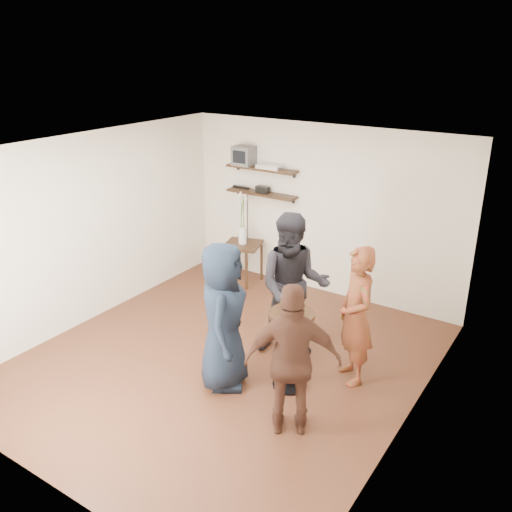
# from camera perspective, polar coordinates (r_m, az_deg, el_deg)

# --- Properties ---
(room) EXTENTS (4.58, 5.08, 2.68)m
(room) POSITION_cam_1_polar(r_m,az_deg,el_deg) (6.25, -3.50, -0.74)
(room) COLOR #442216
(room) RESTS_ON ground
(shelf_upper) EXTENTS (1.20, 0.25, 0.04)m
(shelf_upper) POSITION_cam_1_polar(r_m,az_deg,el_deg) (8.50, 0.61, 9.20)
(shelf_upper) COLOR black
(shelf_upper) RESTS_ON room
(shelf_lower) EXTENTS (1.20, 0.25, 0.04)m
(shelf_lower) POSITION_cam_1_polar(r_m,az_deg,el_deg) (8.60, 0.60, 6.60)
(shelf_lower) COLOR black
(shelf_lower) RESTS_ON room
(crt_monitor) EXTENTS (0.32, 0.30, 0.30)m
(crt_monitor) POSITION_cam_1_polar(r_m,az_deg,el_deg) (8.64, -1.22, 10.53)
(crt_monitor) COLOR #59595B
(crt_monitor) RESTS_ON shelf_upper
(dvd_deck) EXTENTS (0.40, 0.24, 0.06)m
(dvd_deck) POSITION_cam_1_polar(r_m,az_deg,el_deg) (8.41, 1.51, 9.39)
(dvd_deck) COLOR silver
(dvd_deck) RESTS_ON shelf_upper
(radio) EXTENTS (0.22, 0.10, 0.10)m
(radio) POSITION_cam_1_polar(r_m,az_deg,el_deg) (8.57, 0.70, 7.02)
(radio) COLOR black
(radio) RESTS_ON shelf_lower
(power_strip) EXTENTS (0.30, 0.05, 0.03)m
(power_strip) POSITION_cam_1_polar(r_m,az_deg,el_deg) (8.86, -1.58, 7.26)
(power_strip) COLOR black
(power_strip) RESTS_ON shelf_lower
(side_table) EXTENTS (0.69, 0.69, 0.66)m
(side_table) POSITION_cam_1_polar(r_m,az_deg,el_deg) (8.74, -1.42, 0.66)
(side_table) COLOR black
(side_table) RESTS_ON room
(vase_lilies) EXTENTS (0.19, 0.19, 0.90)m
(vase_lilies) POSITION_cam_1_polar(r_m,az_deg,el_deg) (8.61, -1.45, 3.10)
(vase_lilies) COLOR white
(vase_lilies) RESTS_ON side_table
(drinks_table) EXTENTS (0.51, 0.51, 0.94)m
(drinks_table) POSITION_cam_1_polar(r_m,az_deg,el_deg) (6.07, 3.68, -8.79)
(drinks_table) COLOR black
(drinks_table) RESTS_ON room
(wine_glass_fl) EXTENTS (0.07, 0.07, 0.21)m
(wine_glass_fl) POSITION_cam_1_polar(r_m,az_deg,el_deg) (5.85, 2.95, -4.70)
(wine_glass_fl) COLOR silver
(wine_glass_fl) RESTS_ON drinks_table
(wine_glass_fr) EXTENTS (0.06, 0.06, 0.19)m
(wine_glass_fr) POSITION_cam_1_polar(r_m,az_deg,el_deg) (5.80, 4.28, -5.14)
(wine_glass_fr) COLOR silver
(wine_glass_fr) RESTS_ON drinks_table
(wine_glass_bl) EXTENTS (0.06, 0.06, 0.19)m
(wine_glass_bl) POSITION_cam_1_polar(r_m,az_deg,el_deg) (5.90, 3.85, -4.63)
(wine_glass_bl) COLOR silver
(wine_glass_bl) RESTS_ON drinks_table
(wine_glass_br) EXTENTS (0.07, 0.07, 0.22)m
(wine_glass_br) POSITION_cam_1_polar(r_m,az_deg,el_deg) (5.85, 4.17, -4.65)
(wine_glass_br) COLOR silver
(wine_glass_br) RESTS_ON drinks_table
(person_plaid) EXTENTS (0.70, 0.70, 1.64)m
(person_plaid) POSITION_cam_1_polar(r_m,az_deg,el_deg) (6.19, 10.47, -6.23)
(person_plaid) COLOR red
(person_plaid) RESTS_ON room
(person_dark) EXTENTS (1.11, 1.03, 1.83)m
(person_dark) POSITION_cam_1_polar(r_m,az_deg,el_deg) (6.60, 3.95, -3.17)
(person_dark) COLOR black
(person_dark) RESTS_ON room
(person_navy) EXTENTS (0.88, 1.00, 1.72)m
(person_navy) POSITION_cam_1_polar(r_m,az_deg,el_deg) (6.01, -3.47, -6.37)
(person_navy) COLOR black
(person_navy) RESTS_ON room
(person_brown) EXTENTS (1.01, 0.82, 1.61)m
(person_brown) POSITION_cam_1_polar(r_m,az_deg,el_deg) (5.33, 3.89, -10.97)
(person_brown) COLOR #4C2B20
(person_brown) RESTS_ON room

